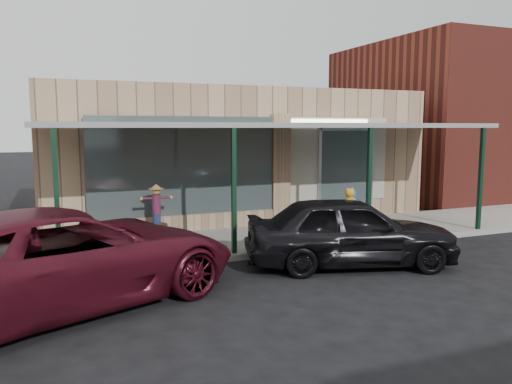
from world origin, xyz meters
name	(u,v)px	position (x,y,z in m)	size (l,w,h in m)	color
ground	(354,277)	(0.00, 0.00, 0.00)	(120.00, 120.00, 0.00)	black
sidewalk	(279,237)	(0.00, 3.60, 0.07)	(40.00, 3.20, 0.15)	gray
storefront	(225,154)	(0.00, 8.16, 2.09)	(12.00, 6.25, 4.20)	tan
awning	(281,127)	(0.00, 3.56, 3.01)	(12.00, 3.00, 3.04)	gray
block_buildings_near	(266,107)	(2.01, 9.20, 3.77)	(61.00, 8.00, 8.00)	maroon
barrel_scarecrow	(157,220)	(-3.13, 4.39, 0.63)	(0.86, 0.62, 1.41)	#4A351D
barrel_pumpkin	(357,223)	(2.10, 3.08, 0.39)	(0.66, 0.66, 0.69)	#4A351D
handicap_sign	(352,208)	(1.49, 2.40, 0.97)	(0.26, 0.08, 1.27)	gray
parked_sedan	(350,231)	(0.37, 0.74, 0.77)	(4.85, 2.99, 1.60)	black
car_maroon	(66,257)	(-5.41, 0.41, 0.84)	(2.78, 6.03, 1.67)	#4A0E1C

